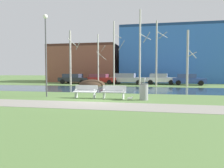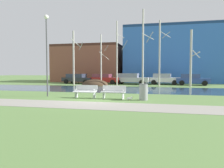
# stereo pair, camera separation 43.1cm
# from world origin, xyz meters

# --- Properties ---
(ground_plane) EXTENTS (120.00, 120.00, 0.00)m
(ground_plane) POSITION_xyz_m (0.00, 10.00, 0.00)
(ground_plane) COLOR #5B7F42
(paved_path_strip) EXTENTS (60.00, 2.57, 0.01)m
(paved_path_strip) POSITION_xyz_m (0.00, -2.14, 0.01)
(paved_path_strip) COLOR gray
(paved_path_strip) RESTS_ON ground
(river_band) EXTENTS (80.00, 7.63, 0.01)m
(river_band) POSITION_xyz_m (0.00, 8.31, 0.00)
(river_band) COLOR #2D475B
(river_band) RESTS_ON ground
(soil_mound) EXTENTS (3.39, 3.29, 1.55)m
(soil_mound) POSITION_xyz_m (-4.42, 13.70, 0.00)
(soil_mound) COLOR #423021
(soil_mound) RESTS_ON ground
(bench_left) EXTENTS (1.63, 0.65, 0.87)m
(bench_left) POSITION_xyz_m (-0.97, 0.87, 0.47)
(bench_left) COLOR silver
(bench_left) RESTS_ON ground
(bench_right) EXTENTS (1.63, 0.65, 0.87)m
(bench_right) POSITION_xyz_m (0.98, 0.87, 0.47)
(bench_right) COLOR silver
(bench_right) RESTS_ON ground
(trash_bin) EXTENTS (0.55, 0.55, 1.03)m
(trash_bin) POSITION_xyz_m (2.97, 0.64, 0.53)
(trash_bin) COLOR gray
(trash_bin) RESTS_ON ground
(seagull) EXTENTS (0.43, 0.16, 0.26)m
(seagull) POSITION_xyz_m (2.14, 0.31, 0.13)
(seagull) COLOR white
(seagull) RESTS_ON ground
(streetlamp) EXTENTS (0.32, 0.32, 5.80)m
(streetlamp) POSITION_xyz_m (-3.95, 1.11, 3.82)
(streetlamp) COLOR #4C4C51
(streetlamp) RESTS_ON ground
(birch_far_left) EXTENTS (1.49, 2.44, 6.93)m
(birch_far_left) POSITION_xyz_m (-7.15, 13.43, 3.57)
(birch_far_left) COLOR #BCB7A8
(birch_far_left) RESTS_ON ground
(birch_left) EXTENTS (1.16, 2.01, 6.38)m
(birch_left) POSITION_xyz_m (-3.53, 13.55, 3.24)
(birch_left) COLOR beige
(birch_left) RESTS_ON ground
(birch_center_left) EXTENTS (1.46, 2.29, 8.06)m
(birch_center_left) POSITION_xyz_m (-1.66, 14.30, 4.10)
(birch_center_left) COLOR beige
(birch_center_left) RESTS_ON ground
(birch_center) EXTENTS (1.44, 2.51, 9.26)m
(birch_center) POSITION_xyz_m (1.61, 14.11, 4.69)
(birch_center) COLOR beige
(birch_center) RESTS_ON ground
(birch_center_right) EXTENTS (1.36, 2.43, 7.77)m
(birch_center_right) POSITION_xyz_m (3.60, 13.83, 4.00)
(birch_center_right) COLOR #BCB7A8
(birch_center_right) RESTS_ON ground
(birch_right) EXTENTS (1.12, 1.96, 6.55)m
(birch_right) POSITION_xyz_m (7.14, 13.92, 3.30)
(birch_right) COLOR #BCB7A8
(birch_right) RESTS_ON ground
(parked_van_nearest_dark) EXTENTS (4.69, 2.41, 1.41)m
(parked_van_nearest_dark) POSITION_xyz_m (-8.02, 16.85, 0.75)
(parked_van_nearest_dark) COLOR #282B30
(parked_van_nearest_dark) RESTS_ON ground
(parked_sedan_second_red) EXTENTS (4.55, 2.35, 1.40)m
(parked_sedan_second_red) POSITION_xyz_m (-4.06, 16.69, 0.75)
(parked_sedan_second_red) COLOR maroon
(parked_sedan_second_red) RESTS_ON ground
(parked_hatch_third_silver) EXTENTS (4.93, 2.27, 1.50)m
(parked_hatch_third_silver) POSITION_xyz_m (-0.34, 16.85, 0.79)
(parked_hatch_third_silver) COLOR #B2B5BC
(parked_hatch_third_silver) RESTS_ON ground
(parked_wagon_fourth_white) EXTENTS (4.20, 2.22, 1.48)m
(parked_wagon_fourth_white) POSITION_xyz_m (4.09, 17.53, 0.78)
(parked_wagon_fourth_white) COLOR silver
(parked_wagon_fourth_white) RESTS_ON ground
(parked_suv_fifth_blue) EXTENTS (4.24, 2.27, 1.45)m
(parked_suv_fifth_blue) POSITION_xyz_m (7.66, 17.00, 0.76)
(parked_suv_fifth_blue) COLOR #2D4793
(parked_suv_fifth_blue) RESTS_ON ground
(building_brick_low) EXTENTS (11.16, 9.03, 6.16)m
(building_brick_low) POSITION_xyz_m (-8.54, 24.23, 3.08)
(building_brick_low) COLOR brown
(building_brick_low) RESTS_ON ground
(building_blue_store) EXTENTS (16.11, 9.70, 8.83)m
(building_blue_store) POSITION_xyz_m (5.93, 25.21, 4.42)
(building_blue_store) COLOR #3870C6
(building_blue_store) RESTS_ON ground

